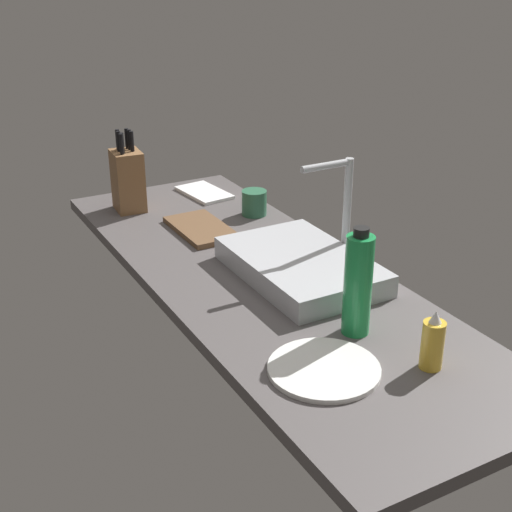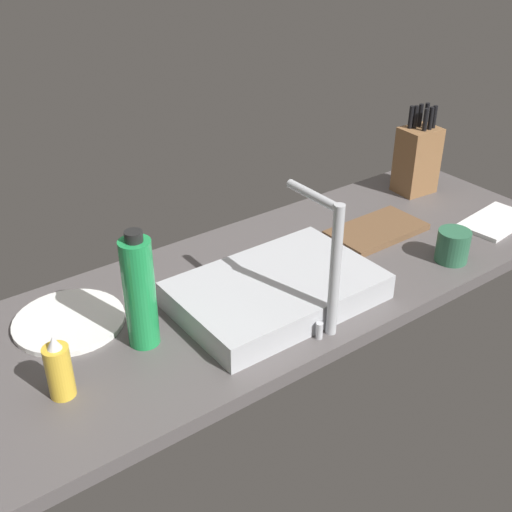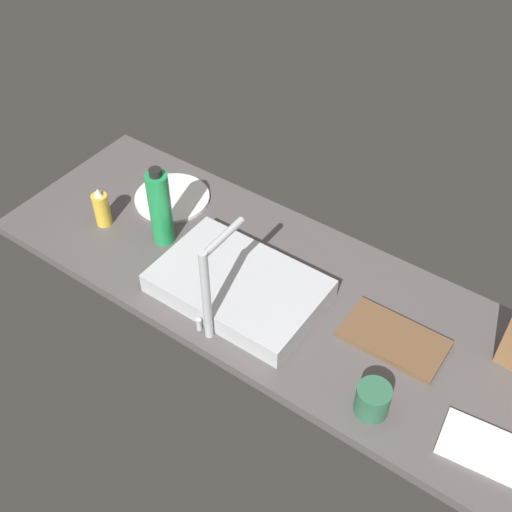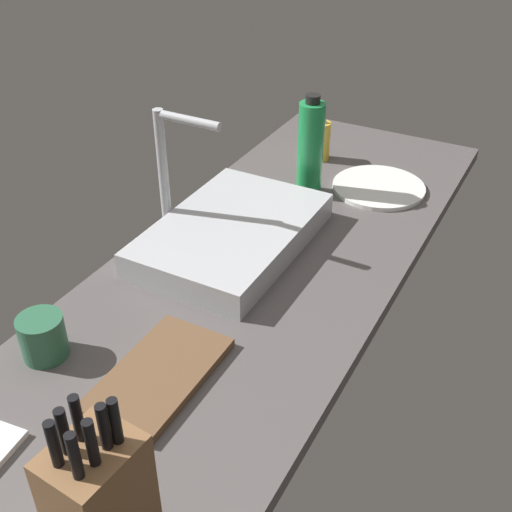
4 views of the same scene
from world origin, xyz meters
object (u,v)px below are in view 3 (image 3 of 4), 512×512
at_px(faucet, 210,284).
at_px(dinner_plate, 172,198).
at_px(sink_basin, 239,286).
at_px(water_bottle, 160,208).
at_px(coffee_mug, 373,400).
at_px(soap_bottle, 102,208).
at_px(cutting_board, 394,339).
at_px(dish_towel, 488,450).

height_order(faucet, dinner_plate, faucet).
relative_size(sink_basin, water_bottle, 1.74).
relative_size(water_bottle, coffee_mug, 3.15).
bearing_deg(soap_bottle, sink_basin, -179.44).
bearing_deg(sink_basin, cutting_board, -166.84).
height_order(cutting_board, coffee_mug, coffee_mug).
relative_size(dinner_plate, coffee_mug, 2.90).
height_order(water_bottle, dish_towel, water_bottle).
height_order(cutting_board, dinner_plate, cutting_board).
bearing_deg(sink_basin, dinner_plate, -26.03).
bearing_deg(soap_bottle, cutting_board, -173.64).
relative_size(cutting_board, dinner_plate, 1.11).
relative_size(sink_basin, faucet, 1.50).
relative_size(sink_basin, dinner_plate, 1.88).
height_order(cutting_board, dish_towel, cutting_board).
height_order(water_bottle, dinner_plate, water_bottle).
height_order(dinner_plate, coffee_mug, coffee_mug).
relative_size(faucet, dish_towel, 1.41).
height_order(soap_bottle, coffee_mug, soap_bottle).
relative_size(cutting_board, dish_towel, 1.24).
relative_size(cutting_board, soap_bottle, 1.96).
distance_m(faucet, coffee_mug, 0.50).
relative_size(faucet, water_bottle, 1.16).
height_order(sink_basin, dish_towel, sink_basin).
height_order(sink_basin, soap_bottle, soap_bottle).
distance_m(faucet, dish_towel, 0.78).
xyz_separation_m(cutting_board, dish_towel, (-0.33, 0.17, -0.00)).
bearing_deg(coffee_mug, water_bottle, -11.71).
bearing_deg(soap_bottle, dish_towel, 177.59).
distance_m(cutting_board, dinner_plate, 0.89).
bearing_deg(soap_bottle, water_bottle, -165.28).
bearing_deg(cutting_board, soap_bottle, 6.36).
xyz_separation_m(soap_bottle, dinner_plate, (-0.10, -0.22, -0.06)).
height_order(cutting_board, soap_bottle, soap_bottle).
bearing_deg(soap_bottle, coffee_mug, 173.60).
bearing_deg(dinner_plate, soap_bottle, 65.13).
height_order(sink_basin, dinner_plate, sink_basin).
xyz_separation_m(sink_basin, dish_towel, (-0.78, 0.06, -0.03)).
bearing_deg(sink_basin, coffee_mug, 166.26).
relative_size(faucet, dinner_plate, 1.25).
bearing_deg(faucet, sink_basin, -81.51).
xyz_separation_m(cutting_board, coffee_mug, (-0.05, 0.23, 0.03)).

